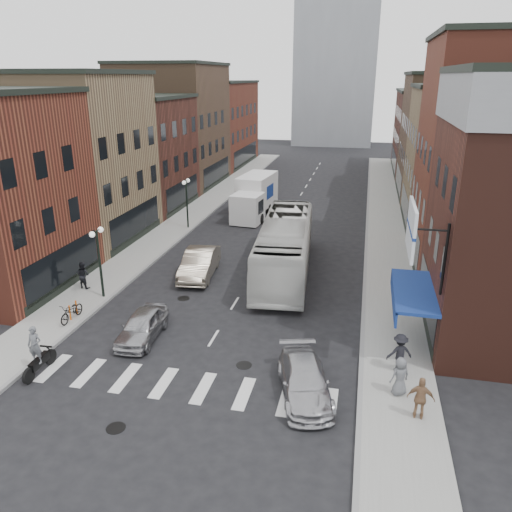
{
  "coord_description": "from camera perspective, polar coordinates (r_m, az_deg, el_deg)",
  "views": [
    {
      "loc": [
        6.59,
        -19.25,
        11.87
      ],
      "look_at": [
        0.91,
        6.35,
        2.39
      ],
      "focal_mm": 35.0,
      "sensor_mm": 36.0,
      "label": 1
    }
  ],
  "objects": [
    {
      "name": "bldg_left_mid_b",
      "position": [
        48.8,
        -14.17,
        11.38
      ],
      "size": [
        10.3,
        10.2,
        10.3
      ],
      "color": "#401F17",
      "rests_on": "ground"
    },
    {
      "name": "curb_car",
      "position": [
        20.17,
        5.56,
        -14.02
      ],
      "size": [
        2.99,
        4.83,
        1.31
      ],
      "primitive_type": "imported",
      "rotation": [
        0.0,
        0.0,
        0.28
      ],
      "color": "#ADACB1",
      "rests_on": "ground"
    },
    {
      "name": "transit_bus",
      "position": [
        31.44,
        3.34,
        1.09
      ],
      "size": [
        4.02,
        12.88,
        3.53
      ],
      "primitive_type": "imported",
      "rotation": [
        0.0,
        0.0,
        0.08
      ],
      "color": "silver",
      "rests_on": "ground"
    },
    {
      "name": "bldg_right_far_b",
      "position": [
        69.1,
        19.97,
        13.15
      ],
      "size": [
        10.3,
        16.2,
        10.3
      ],
      "color": "#401F17",
      "rests_on": "ground"
    },
    {
      "name": "motorcycle_rider",
      "position": [
        23.06,
        -23.79,
        -10.02
      ],
      "size": [
        0.63,
        2.18,
        2.22
      ],
      "rotation": [
        0.0,
        0.0,
        0.05
      ],
      "color": "black",
      "rests_on": "ground"
    },
    {
      "name": "bldg_left_mid_a",
      "position": [
        40.05,
        -20.62,
        10.42
      ],
      "size": [
        10.3,
        10.2,
        12.3
      ],
      "color": "olive",
      "rests_on": "ground"
    },
    {
      "name": "awning_blue",
      "position": [
        23.75,
        17.16,
        -3.97
      ],
      "size": [
        1.8,
        5.0,
        0.78
      ],
      "color": "navy",
      "rests_on": "ground"
    },
    {
      "name": "bike_rack",
      "position": [
        27.42,
        -20.16,
        -5.82
      ],
      "size": [
        0.08,
        0.68,
        0.8
      ],
      "color": "#D8590C",
      "rests_on": "sidewalk_left"
    },
    {
      "name": "bldg_right_mid_a",
      "position": [
        34.62,
        26.85,
        9.95
      ],
      "size": [
        10.3,
        10.2,
        14.3
      ],
      "color": "maroon",
      "rests_on": "ground"
    },
    {
      "name": "curb_left",
      "position": [
        45.03,
        -5.55,
        4.49
      ],
      "size": [
        0.2,
        74.0,
        0.16
      ],
      "primitive_type": "cube",
      "color": "gray",
      "rests_on": "ground"
    },
    {
      "name": "bldg_left_far_b",
      "position": [
        71.85,
        -5.2,
        14.83
      ],
      "size": [
        10.3,
        16.2,
        11.3
      ],
      "color": "maroon",
      "rests_on": "ground"
    },
    {
      "name": "sedan_left_near",
      "position": [
        24.57,
        -12.87,
        -7.77
      ],
      "size": [
        1.81,
        4.06,
        1.36
      ],
      "primitive_type": "imported",
      "rotation": [
        0.0,
        0.0,
        0.05
      ],
      "color": "#A6A6AB",
      "rests_on": "ground"
    },
    {
      "name": "ground",
      "position": [
        23.56,
        -5.61,
        -10.49
      ],
      "size": [
        160.0,
        160.0,
        0.0
      ],
      "primitive_type": "plane",
      "color": "black",
      "rests_on": "ground"
    },
    {
      "name": "parked_bicycle",
      "position": [
        27.12,
        -20.32,
        -5.95
      ],
      "size": [
        0.7,
        1.84,
        0.96
      ],
      "primitive_type": "imported",
      "rotation": [
        0.0,
        0.0,
        -0.04
      ],
      "color": "black",
      "rests_on": "sidewalk_left"
    },
    {
      "name": "bldg_left_far_a",
      "position": [
        58.62,
        -9.46,
        14.51
      ],
      "size": [
        10.3,
        12.2,
        13.3
      ],
      "color": "brown",
      "rests_on": "ground"
    },
    {
      "name": "ped_right_a",
      "position": [
        22.06,
        16.1,
        -10.56
      ],
      "size": [
        1.2,
        0.86,
        1.68
      ],
      "primitive_type": "imported",
      "rotation": [
        0.0,
        0.0,
        3.47
      ],
      "color": "black",
      "rests_on": "sidewalk_right"
    },
    {
      "name": "sidewalk_left",
      "position": [
        45.48,
        -7.35,
        4.68
      ],
      "size": [
        3.0,
        74.0,
        0.15
      ],
      "primitive_type": "cube",
      "color": "gray",
      "rests_on": "ground"
    },
    {
      "name": "sedan_left_far",
      "position": [
        31.37,
        -6.48,
        -0.84
      ],
      "size": [
        2.32,
        5.27,
        1.68
      ],
      "primitive_type": "imported",
      "rotation": [
        0.0,
        0.0,
        0.11
      ],
      "color": "#A69A87",
      "rests_on": "ground"
    },
    {
      "name": "box_truck",
      "position": [
        44.76,
        -0.18,
        6.79
      ],
      "size": [
        3.0,
        8.29,
        3.52
      ],
      "rotation": [
        0.0,
        0.0,
        -0.1
      ],
      "color": "silver",
      "rests_on": "ground"
    },
    {
      "name": "sidewalk_right",
      "position": [
        42.95,
        14.58,
        3.28
      ],
      "size": [
        3.0,
        74.0,
        0.15
      ],
      "primitive_type": "cube",
      "color": "gray",
      "rests_on": "ground"
    },
    {
      "name": "ped_right_b",
      "position": [
        19.53,
        18.31,
        -15.18
      ],
      "size": [
        1.02,
        0.59,
        1.66
      ],
      "primitive_type": "imported",
      "rotation": [
        0.0,
        0.0,
        3.03
      ],
      "color": "#8A6446",
      "rests_on": "sidewalk_right"
    },
    {
      "name": "streetlamp_far",
      "position": [
        40.79,
        -7.94,
        7.0
      ],
      "size": [
        0.32,
        1.22,
        4.11
      ],
      "color": "black",
      "rests_on": "ground"
    },
    {
      "name": "streetlamp_near",
      "position": [
        28.58,
        -17.57,
        0.64
      ],
      "size": [
        0.32,
        1.22,
        4.11
      ],
      "color": "black",
      "rests_on": "ground"
    },
    {
      "name": "billboard_sign",
      "position": [
        20.67,
        17.56,
        2.8
      ],
      "size": [
        1.52,
        3.0,
        3.7
      ],
      "color": "black",
      "rests_on": "ground"
    },
    {
      "name": "crosswalk_stripes",
      "position": [
        21.18,
        -8.17,
        -14.46
      ],
      "size": [
        12.0,
        2.2,
        0.01
      ],
      "primitive_type": "cube",
      "color": "silver",
      "rests_on": "ground"
    },
    {
      "name": "bldg_right_mid_b",
      "position": [
        44.5,
        23.65,
        10.21
      ],
      "size": [
        10.3,
        10.2,
        11.3
      ],
      "color": "olive",
      "rests_on": "ground"
    },
    {
      "name": "curb_right",
      "position": [
        42.93,
        12.57,
        3.34
      ],
      "size": [
        0.2,
        74.0,
        0.16
      ],
      "primitive_type": "cube",
      "color": "gray",
      "rests_on": "ground"
    },
    {
      "name": "ped_left_solo",
      "position": [
        30.78,
        -19.16,
        -2.07
      ],
      "size": [
        0.85,
        0.6,
        1.6
      ],
      "primitive_type": "imported",
      "rotation": [
        0.0,
        0.0,
        2.94
      ],
      "color": "black",
      "rests_on": "sidewalk_left"
    },
    {
      "name": "ped_right_c",
      "position": [
        20.59,
        16.14,
        -13.06
      ],
      "size": [
        0.93,
        0.83,
        1.59
      ],
      "primitive_type": "imported",
      "rotation": [
        0.0,
        0.0,
        3.67
      ],
      "color": "#5B5D62",
      "rests_on": "sidewalk_right"
    },
    {
      "name": "bldg_right_far_a",
      "position": [
        55.2,
        21.73,
        12.57
      ],
      "size": [
        10.3,
        12.2,
        12.3
      ],
      "color": "brown",
      "rests_on": "ground"
    }
  ]
}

